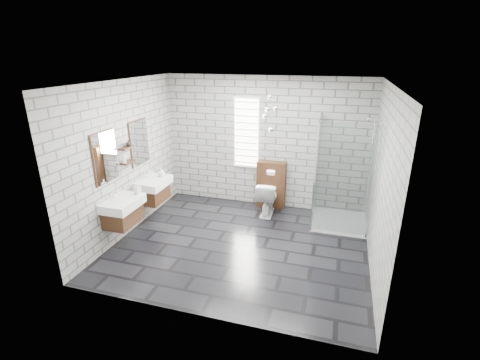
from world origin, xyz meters
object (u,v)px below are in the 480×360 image
at_px(vanity_right, 152,183).
at_px(cistern_panel, 271,184).
at_px(shower_enclosure, 335,201).
at_px(toilet, 267,198).
at_px(vanity_left, 121,204).

height_order(vanity_right, cistern_panel, vanity_right).
distance_m(shower_enclosure, toilet, 1.35).
bearing_deg(cistern_panel, vanity_right, -148.84).
relative_size(vanity_right, shower_enclosure, 0.77).
distance_m(cistern_panel, toilet, 0.40).
bearing_deg(shower_enclosure, vanity_right, -167.74).
distance_m(vanity_right, shower_enclosure, 3.50).
bearing_deg(vanity_left, toilet, 42.31).
bearing_deg(cistern_panel, vanity_left, -132.64).
bearing_deg(vanity_right, toilet, 23.21).
bearing_deg(cistern_panel, shower_enclosure, -21.27).
height_order(vanity_right, toilet, vanity_right).
relative_size(cistern_panel, toilet, 1.44).
distance_m(vanity_right, cistern_panel, 2.44).
bearing_deg(shower_enclosure, vanity_left, -152.93).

